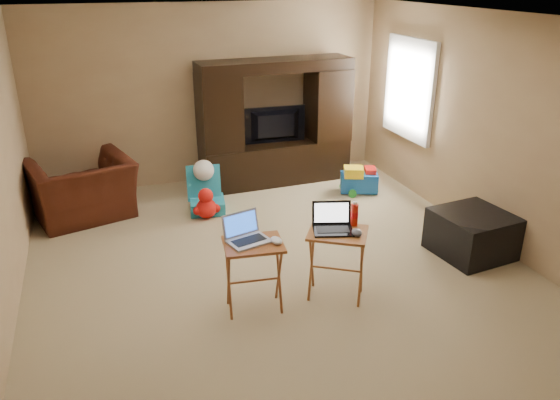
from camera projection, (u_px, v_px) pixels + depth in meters
name	position (u px, v px, depth m)	size (l,w,h in m)	color
floor	(274.00, 262.00, 5.82)	(5.50, 5.50, 0.00)	#C9BB8B
ceiling	(273.00, 16.00, 4.86)	(5.50, 5.50, 0.00)	silver
wall_back	(212.00, 95.00, 7.73)	(5.00, 5.00, 0.00)	tan
wall_front	(435.00, 296.00, 2.95)	(5.00, 5.00, 0.00)	tan
wall_right	(485.00, 128.00, 6.10)	(5.50, 5.50, 0.00)	tan
window_pane	(410.00, 89.00, 7.38)	(1.20, 1.20, 0.00)	white
window_frame	(409.00, 89.00, 7.38)	(0.06, 1.14, 1.34)	white
entertainment_center	(275.00, 123.00, 7.73)	(2.16, 0.54, 1.77)	black
television	(276.00, 126.00, 7.70)	(0.90, 0.12, 0.52)	black
recliner	(83.00, 189.00, 6.75)	(1.16, 1.01, 0.75)	#451B0E
child_rocker	(207.00, 190.00, 6.95)	(0.43, 0.50, 0.58)	teal
plush_toy	(206.00, 203.00, 6.80)	(0.36, 0.30, 0.40)	red
push_toy	(359.00, 179.00, 7.59)	(0.52, 0.37, 0.39)	blue
ottoman	(472.00, 234.00, 5.92)	(0.74, 0.74, 0.47)	black
tray_table_left	(254.00, 277.00, 4.90)	(0.52, 0.42, 0.67)	#9A4A25
tray_table_right	(336.00, 265.00, 5.08)	(0.53, 0.42, 0.68)	#9F5D26
laptop_left	(249.00, 230.00, 4.74)	(0.35, 0.29, 0.24)	#B0AFB4
laptop_right	(333.00, 219.00, 4.91)	(0.36, 0.29, 0.24)	black
mouse_left	(276.00, 240.00, 4.75)	(0.09, 0.14, 0.06)	white
mouse_right	(357.00, 232.00, 4.88)	(0.09, 0.14, 0.06)	#3E3D42
water_bottle	(354.00, 215.00, 5.04)	(0.07, 0.07, 0.21)	red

